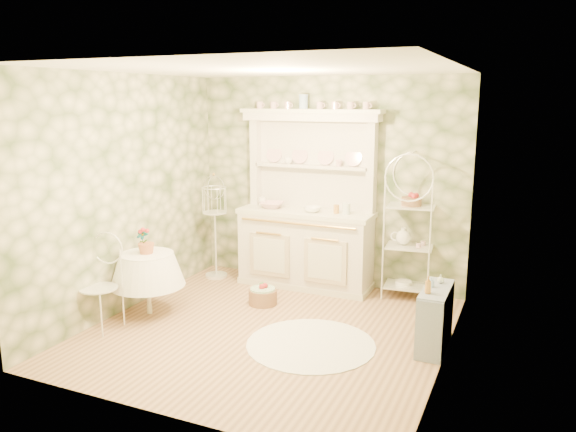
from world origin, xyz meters
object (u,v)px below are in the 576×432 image
at_px(floor_basket, 263,295).
at_px(birdcage_stand, 215,226).
at_px(kitchen_dresser, 306,200).
at_px(side_shelf, 435,317).
at_px(bakers_rack, 410,232).
at_px(round_table, 148,287).
at_px(cafe_chair, 99,290).

bearing_deg(floor_basket, birdcage_stand, 147.11).
xyz_separation_m(kitchen_dresser, birdcage_stand, (-1.27, -0.16, -0.43)).
distance_m(side_shelf, floor_basket, 2.13).
relative_size(bakers_rack, round_table, 2.63).
bearing_deg(birdcage_stand, bakers_rack, 5.60).
distance_m(side_shelf, cafe_chair, 3.49).
height_order(bakers_rack, side_shelf, bakers_rack).
height_order(kitchen_dresser, birdcage_stand, kitchen_dresser).
relative_size(side_shelf, cafe_chair, 0.86).
xyz_separation_m(birdcage_stand, floor_basket, (1.06, -0.68, -0.61)).
distance_m(kitchen_dresser, side_shelf, 2.39).
bearing_deg(round_table, kitchen_dresser, 52.23).
height_order(bakers_rack, birdcage_stand, bakers_rack).
height_order(round_table, floor_basket, round_table).
bearing_deg(round_table, side_shelf, 7.33).
relative_size(kitchen_dresser, birdcage_stand, 1.60).
bearing_deg(birdcage_stand, floor_basket, -32.89).
xyz_separation_m(round_table, birdcage_stand, (0.00, 1.48, 0.40)).
bearing_deg(kitchen_dresser, bakers_rack, 4.18).
distance_m(cafe_chair, floor_basket, 1.88).
relative_size(bakers_rack, side_shelf, 2.20).
distance_m(bakers_rack, cafe_chair, 3.64).
height_order(side_shelf, round_table, side_shelf).
xyz_separation_m(side_shelf, cafe_chair, (-3.35, -0.96, 0.11)).
bearing_deg(round_table, bakers_rack, 33.74).
bearing_deg(kitchen_dresser, floor_basket, -104.01).
relative_size(round_table, cafe_chair, 0.73).
height_order(kitchen_dresser, bakers_rack, kitchen_dresser).
distance_m(bakers_rack, floor_basket, 1.94).
distance_m(kitchen_dresser, bakers_rack, 1.37).
xyz_separation_m(round_table, floor_basket, (1.06, 0.79, -0.21)).
relative_size(cafe_chair, floor_basket, 2.61).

